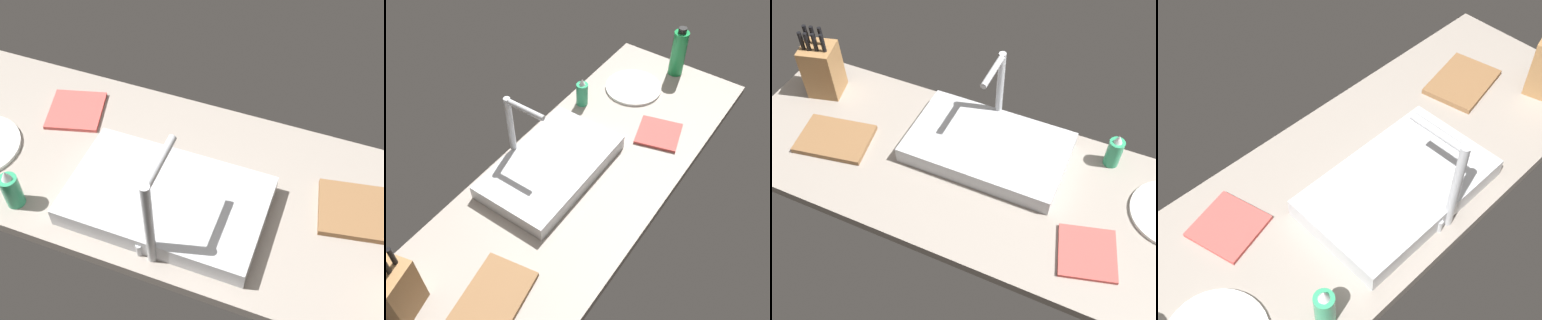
% 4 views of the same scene
% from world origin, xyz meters
% --- Properties ---
extents(countertop_slab, '(1.73, 0.61, 0.04)m').
position_xyz_m(countertop_slab, '(0.00, 0.00, 0.02)').
color(countertop_slab, gray).
rests_on(countertop_slab, ground).
extents(sink_basin, '(0.52, 0.31, 0.06)m').
position_xyz_m(sink_basin, '(-0.03, 0.10, 0.06)').
color(sink_basin, '#B7BABF').
rests_on(sink_basin, countertop_slab).
extents(faucet, '(0.06, 0.17, 0.29)m').
position_xyz_m(faucet, '(-0.05, 0.24, 0.21)').
color(faucet, '#B7BABF').
rests_on(faucet, countertop_slab).
extents(cutting_board, '(0.27, 0.21, 0.02)m').
position_xyz_m(cutting_board, '(-0.52, -0.06, 0.04)').
color(cutting_board, brown).
rests_on(cutting_board, countertop_slab).
extents(soap_bottle, '(0.05, 0.05, 0.13)m').
position_xyz_m(soap_bottle, '(0.36, 0.23, 0.09)').
color(soap_bottle, '#2D9966').
rests_on(soap_bottle, countertop_slab).
extents(dish_towel, '(0.20, 0.20, 0.01)m').
position_xyz_m(dish_towel, '(0.38, -0.13, 0.04)').
color(dish_towel, '#CC4C47').
rests_on(dish_towel, countertop_slab).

